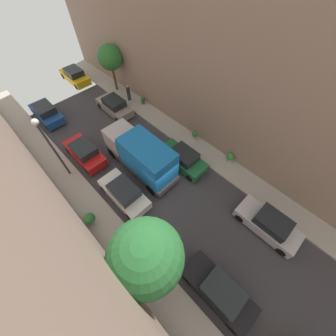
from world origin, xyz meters
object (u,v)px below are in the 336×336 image
parked_car_left_4 (85,152)px  pedestrian (128,92)px  parked_car_right_1 (268,224)px  potted_plant_1 (195,135)px  parked_car_left_3 (124,193)px  parked_car_left_5 (46,113)px  street_tree_1 (110,58)px  street_tree_0 (146,256)px  delivery_truck (141,155)px  parked_car_right_2 (183,158)px  potted_plant_0 (230,157)px  potted_plant_4 (90,219)px  lamp_post (48,142)px  potted_plant_3 (143,100)px  parked_car_right_3 (114,106)px  parked_car_left_2 (219,291)px  parked_car_right_4 (75,76)px

parked_car_left_4 → pedestrian: 8.45m
parked_car_right_1 → potted_plant_1: (2.87, 8.97, -0.17)m
parked_car_left_3 → parked_car_right_1: size_ratio=1.00×
parked_car_left_5 → street_tree_1: street_tree_1 is taller
street_tree_1 → pedestrian: bearing=-94.3°
street_tree_0 → potted_plant_1: street_tree_0 is taller
pedestrian → delivery_truck: bearing=-121.4°
parked_car_right_2 → delivery_truck: bearing=144.6°
parked_car_left_5 → potted_plant_0: parked_car_left_5 is taller
potted_plant_1 → pedestrian: bearing=94.5°
pedestrian → potted_plant_0: (0.80, -12.51, -0.48)m
parked_car_left_5 → potted_plant_4: (-2.85, -12.49, -0.02)m
lamp_post → potted_plant_4: bearing=-101.2°
delivery_truck → potted_plant_3: delivery_truck is taller
delivery_truck → street_tree_1: 11.86m
parked_car_right_2 → potted_plant_4: bearing=174.1°
potted_plant_3 → parked_car_right_3: bearing=159.3°
parked_car_right_2 → street_tree_0: (-7.45, -4.55, 4.12)m
parked_car_right_2 → lamp_post: lamp_post is taller
parked_car_left_2 → street_tree_1: size_ratio=0.87×
parked_car_left_4 → potted_plant_0: 12.15m
street_tree_0 → potted_plant_3: size_ratio=8.34×
lamp_post → potted_plant_1: bearing=-23.6°
parked_car_right_3 → street_tree_1: bearing=51.5°
parked_car_right_2 → potted_plant_4: parked_car_right_2 is taller
parked_car_right_2 → pedestrian: 10.16m
parked_car_right_2 → parked_car_right_4: (0.00, 17.37, 0.00)m
parked_car_left_2 → street_tree_0: size_ratio=0.66×
parked_car_left_2 → potted_plant_3: bearing=63.1°
parked_car_left_4 → parked_car_left_5: bearing=90.0°
parked_car_right_4 → street_tree_1: street_tree_1 is taller
parked_car_right_3 → parked_car_left_2: bearing=-107.3°
delivery_truck → parked_car_left_5: bearing=103.3°
parked_car_left_5 → parked_car_right_2: bearing=-68.0°
street_tree_1 → potted_plant_3: bearing=-83.5°
parked_car_left_5 → delivery_truck: bearing=-76.7°
parked_car_left_2 → pedestrian: bearing=66.9°
parked_car_left_4 → parked_car_right_3: size_ratio=1.00×
potted_plant_0 → lamp_post: size_ratio=0.15×
pedestrian → potted_plant_0: 12.55m
parked_car_left_4 → parked_car_right_4: (5.40, 11.17, 0.00)m
parked_car_left_4 → potted_plant_3: size_ratio=5.51×
parked_car_right_3 → pedestrian: (2.18, 0.43, 0.35)m
parked_car_left_3 → delivery_truck: (2.70, 1.13, 1.07)m
street_tree_1 → potted_plant_0: (0.61, -15.06, -3.10)m
parked_car_left_3 → parked_car_right_4: size_ratio=1.00×
pedestrian → potted_plant_4: size_ratio=1.71×
delivery_truck → lamp_post: size_ratio=1.17×
parked_car_right_4 → potted_plant_0: (2.98, -19.97, -0.13)m
parked_car_left_3 → street_tree_0: 7.05m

